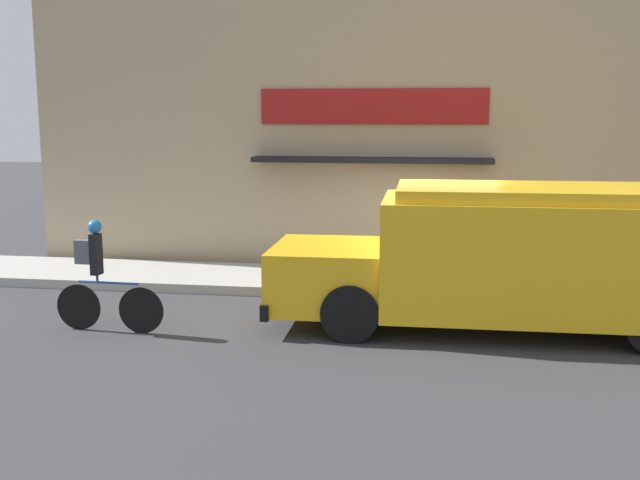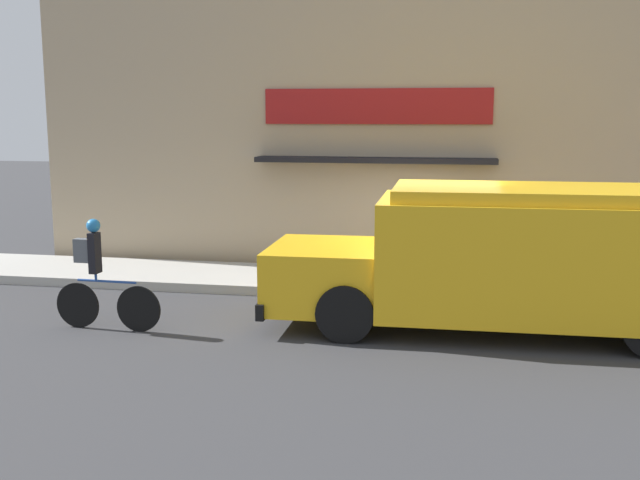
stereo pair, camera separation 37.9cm
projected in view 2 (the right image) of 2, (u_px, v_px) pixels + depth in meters
The scene contains 6 objects.
ground_plane at pixel (421, 304), 12.98m from camera, with size 70.00×70.00×0.00m, color #38383A.
sidewalk at pixel (424, 285), 13.98m from camera, with size 28.00×2.11×0.18m.
storefront at pixel (429, 128), 14.83m from camera, with size 16.51×0.74×5.98m.
school_bus at pixel (518, 257), 11.12m from camera, with size 6.80×2.66×2.20m.
cyclist at pixel (100, 278), 11.32m from camera, with size 1.72×0.21×1.70m.
trash_bin at pixel (484, 254), 14.14m from camera, with size 0.62×0.62×0.93m.
Camera 2 is at (0.60, -12.72, 3.25)m, focal length 42.00 mm.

